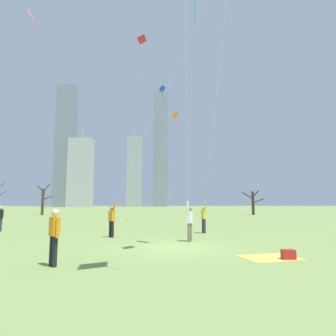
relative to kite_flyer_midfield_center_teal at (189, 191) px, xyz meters
The scene contains 17 objects.
ground_plane 2.47m from the kite_flyer_midfield_center_teal, 158.14° to the right, with size 400.00×400.00×0.00m, color #7A934C.
kite_flyer_midfield_center_teal is the anchor object (origin of this frame).
kite_flyer_midfield_left_yellow 3.82m from the kite_flyer_midfield_center_teal, 141.09° to the left, with size 5.99×5.60×12.67m.
kite_flyer_far_back_green 4.31m from the kite_flyer_midfield_center_teal, 71.10° to the left, with size 0.46×9.83×13.91m.
bystander_strolling_midfield 13.40m from the kite_flyer_midfield_center_teal, 150.33° to the left, with size 0.46×0.33×1.62m.
bystander_far_off_by_trees 5.98m from the kite_flyer_midfield_center_teal, 137.41° to the right, with size 0.38×0.40×1.62m.
distant_kite_low_near_trees_blue 25.01m from the kite_flyer_midfield_center_teal, 94.43° to the left, with size 5.86×1.86×16.28m.
distant_kite_high_overhead_red 27.93m from the kite_flyer_midfield_center_teal, 100.23° to the left, with size 1.85×2.28×22.43m.
distant_kite_drifting_right_orange 30.17m from the kite_flyer_midfield_center_teal, 88.66° to the left, with size 1.60×3.69×15.04m.
distant_kite_drifting_left_pink 26.93m from the kite_flyer_midfield_center_teal, 133.69° to the left, with size 2.38×5.75×21.16m.
picnic_spot 4.54m from the kite_flyer_midfield_center_teal, 47.46° to the right, with size 2.10×1.81×0.31m.
bare_tree_left_of_center 35.96m from the kite_flyer_midfield_center_teal, 68.43° to the left, with size 3.05×1.85×3.83m.
bare_tree_center 38.69m from the kite_flyer_midfield_center_teal, 120.60° to the left, with size 2.14×1.38×4.83m.
skyline_tall_tower 150.85m from the kite_flyer_midfield_center_teal, 90.83° to the left, with size 7.83×7.35×69.44m.
skyline_squat_block 134.64m from the kite_flyer_midfield_center_teal, 107.60° to the left, with size 11.30×6.42×37.97m.
skyline_short_annex 141.22m from the kite_flyer_midfield_center_teal, 96.39° to the left, with size 7.73×6.13×36.62m.
skyline_wide_slab 161.30m from the kite_flyer_midfield_center_teal, 110.47° to the left, with size 10.53×5.63×68.41m.
Camera 1 is at (-0.37, -12.22, 1.78)m, focal length 31.09 mm.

